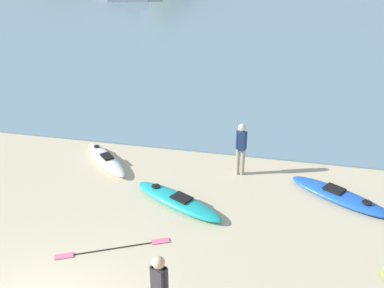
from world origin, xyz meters
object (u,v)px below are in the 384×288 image
kayak_on_sand_2 (178,201)px  kayak_on_sand_3 (338,196)px  person_near_waterline (241,146)px  loose_paddle (113,249)px  kayak_on_sand_4 (106,159)px

kayak_on_sand_2 → kayak_on_sand_3: size_ratio=1.02×
person_near_waterline → loose_paddle: bearing=-120.6°
kayak_on_sand_3 → loose_paddle: bearing=-147.8°
kayak_on_sand_4 → loose_paddle: bearing=-65.6°
kayak_on_sand_2 → kayak_on_sand_4: size_ratio=1.28×
kayak_on_sand_4 → person_near_waterline: 4.53m
kayak_on_sand_2 → kayak_on_sand_3: kayak_on_sand_2 is taller
kayak_on_sand_3 → kayak_on_sand_4: size_ratio=1.26×
kayak_on_sand_2 → loose_paddle: size_ratio=1.18×
kayak_on_sand_2 → person_near_waterline: size_ratio=1.75×
kayak_on_sand_4 → person_near_waterline: bearing=2.9°
kayak_on_sand_3 → person_near_waterline: (-2.95, 0.87, 0.86)m
kayak_on_sand_4 → kayak_on_sand_2: bearing=-33.2°
person_near_waterline → loose_paddle: (-2.57, -4.35, -0.98)m
person_near_waterline → loose_paddle: 5.14m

